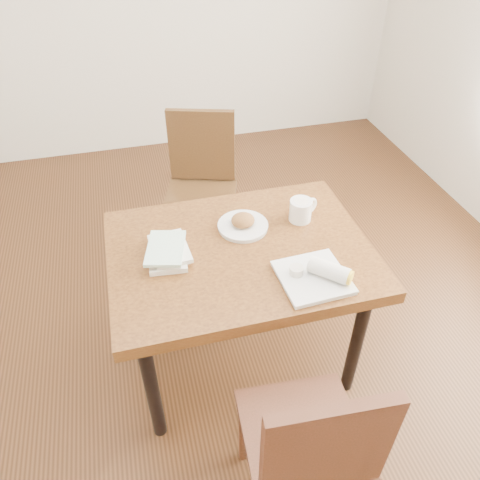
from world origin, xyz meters
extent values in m
cube|color=#472814|center=(0.00, 0.00, -0.01)|extent=(4.00, 5.00, 0.01)
cube|color=brown|center=(0.00, 0.00, 0.72)|extent=(1.14, 0.85, 0.06)
cylinder|color=black|center=(-0.47, -0.33, 0.34)|extent=(0.06, 0.06, 0.69)
cylinder|color=black|center=(0.47, -0.33, 0.34)|extent=(0.06, 0.06, 0.69)
cylinder|color=black|center=(-0.47, 0.33, 0.34)|extent=(0.06, 0.06, 0.69)
cylinder|color=black|center=(0.47, 0.33, 0.34)|extent=(0.06, 0.06, 0.69)
cylinder|color=#4B2215|center=(-0.13, -0.54, 0.23)|extent=(0.04, 0.04, 0.45)
cylinder|color=#4B2215|center=(0.23, -0.57, 0.23)|extent=(0.04, 0.04, 0.45)
cube|color=#4B2215|center=(0.04, -0.74, 0.47)|extent=(0.45, 0.45, 0.04)
cube|color=#4B2215|center=(0.02, -0.92, 0.73)|extent=(0.40, 0.07, 0.45)
cylinder|color=#442D13|center=(0.19, 0.94, 0.23)|extent=(0.04, 0.04, 0.45)
cylinder|color=#442D13|center=(-0.15, 1.05, 0.23)|extent=(0.04, 0.04, 0.45)
cylinder|color=#442D13|center=(0.08, 0.60, 0.23)|extent=(0.04, 0.04, 0.45)
cylinder|color=#442D13|center=(-0.26, 0.71, 0.23)|extent=(0.04, 0.04, 0.45)
cube|color=#442D13|center=(-0.03, 0.83, 0.47)|extent=(0.53, 0.53, 0.04)
cube|color=#442D13|center=(0.03, 1.01, 0.73)|extent=(0.39, 0.16, 0.45)
cylinder|color=white|center=(0.05, 0.14, 0.76)|extent=(0.23, 0.23, 0.01)
cylinder|color=white|center=(0.05, 0.14, 0.77)|extent=(0.23, 0.23, 0.01)
ellipsoid|color=#B27538|center=(0.05, 0.14, 0.79)|extent=(0.12, 0.12, 0.06)
cylinder|color=white|center=(0.33, 0.14, 0.80)|extent=(0.11, 0.11, 0.11)
torus|color=white|center=(0.38, 0.16, 0.80)|extent=(0.08, 0.05, 0.08)
cylinder|color=tan|center=(0.33, 0.14, 0.85)|extent=(0.09, 0.09, 0.01)
cylinder|color=#F2E5CC|center=(0.33, 0.14, 0.85)|extent=(0.06, 0.06, 0.00)
cube|color=white|center=(0.24, -0.26, 0.76)|extent=(0.28, 0.28, 0.02)
cube|color=white|center=(0.24, -0.26, 0.77)|extent=(0.28, 0.28, 0.01)
cylinder|color=white|center=(0.29, -0.28, 0.81)|extent=(0.17, 0.16, 0.07)
cylinder|color=yellow|center=(0.35, -0.34, 0.81)|extent=(0.06, 0.06, 0.06)
cylinder|color=silver|center=(0.17, -0.23, 0.79)|extent=(0.06, 0.06, 0.03)
cylinder|color=red|center=(0.17, -0.23, 0.80)|extent=(0.05, 0.05, 0.01)
cube|color=white|center=(-0.31, 0.03, 0.76)|extent=(0.18, 0.24, 0.02)
cube|color=silver|center=(-0.30, 0.04, 0.78)|extent=(0.17, 0.23, 0.02)
cube|color=#8BD0AC|center=(-0.32, 0.02, 0.80)|extent=(0.21, 0.26, 0.02)
camera|label=1|loc=(-0.40, -1.50, 2.08)|focal=35.00mm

